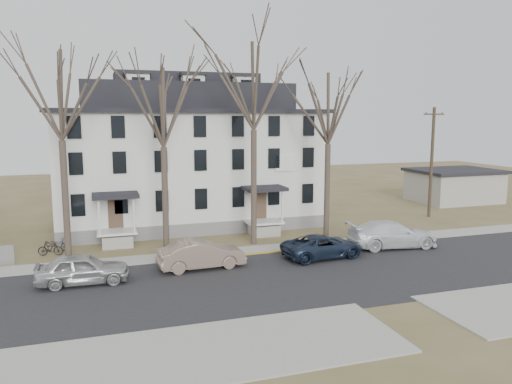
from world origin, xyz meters
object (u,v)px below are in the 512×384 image
object	(u,v)px
tree_far_left	(59,88)
car_silver	(83,270)
car_tan	(201,255)
bicycle_right	(50,249)
bicycle_left	(57,245)
tree_mid_left	(162,102)
tree_mid_right	(329,103)
car_white	(392,235)
tree_center	(254,80)
boarding_house	(188,158)
car_navy	(323,247)
utility_pole_far	(432,161)

from	to	relation	value
tree_far_left	car_silver	size ratio (longest dim) A/B	2.91
car_silver	car_tan	bearing A→B (deg)	-82.21
car_tan	bicycle_right	size ratio (longest dim) A/B	3.22
tree_far_left	bicycle_right	size ratio (longest dim) A/B	8.87
bicycle_left	tree_mid_left	bearing A→B (deg)	-82.35
tree_mid_right	bicycle_right	distance (m)	20.75
bicycle_right	car_white	bearing A→B (deg)	-89.86
tree_center	bicycle_right	distance (m)	16.89
boarding_house	tree_center	bearing A→B (deg)	-69.80
tree_mid_left	car_navy	distance (m)	13.47
utility_pole_far	bicycle_right	bearing A→B (deg)	-173.96
tree_center	bicycle_left	bearing A→B (deg)	171.05
tree_center	car_navy	world-z (taller)	tree_center
car_white	tree_center	bearing A→B (deg)	71.90
tree_mid_right	car_white	bearing A→B (deg)	-52.53
tree_mid_left	car_tan	bearing A→B (deg)	-73.33
car_tan	car_navy	size ratio (longest dim) A/B	0.97
boarding_house	bicycle_right	size ratio (longest dim) A/B	13.45
car_tan	boarding_house	bearing A→B (deg)	-10.51
tree_mid_right	bicycle_left	size ratio (longest dim) A/B	7.43
car_silver	bicycle_right	bearing A→B (deg)	18.97
tree_far_left	tree_center	size ratio (longest dim) A/B	0.93
boarding_house	utility_pole_far	xyz separation A→B (m)	(20.50, -3.95, -0.47)
boarding_house	bicycle_left	xyz separation A→B (m)	(-9.81, -6.14, -4.93)
boarding_house	tree_mid_right	xyz separation A→B (m)	(8.50, -8.15, 4.22)
tree_mid_right	utility_pole_far	size ratio (longest dim) A/B	1.34
tree_far_left	tree_center	distance (m)	12.02
car_silver	bicycle_left	size ratio (longest dim) A/B	2.75
car_white	utility_pole_far	bearing A→B (deg)	-41.81
boarding_house	tree_mid_left	xyz separation A→B (m)	(-3.00, -8.15, 4.22)
tree_mid_right	car_white	xyz separation A→B (m)	(2.96, -3.87, -8.73)
car_white	boarding_house	bearing A→B (deg)	50.09
tree_far_left	car_navy	xyz separation A→B (m)	(14.96, -4.71, -9.63)
utility_pole_far	tree_center	bearing A→B (deg)	-166.50
car_tan	car_white	xyz separation A→B (m)	(13.10, 0.70, 0.05)
tree_center	car_white	bearing A→B (deg)	-24.55
boarding_house	car_navy	xyz separation A→B (m)	(5.96, -12.87, -4.67)
tree_mid_right	utility_pole_far	distance (m)	13.55
tree_center	utility_pole_far	size ratio (longest dim) A/B	1.55
bicycle_left	tree_mid_right	bearing A→B (deg)	-72.13
tree_far_left	car_tan	world-z (taller)	tree_far_left
bicycle_right	tree_far_left	bearing A→B (deg)	-118.44
tree_mid_right	car_tan	xyz separation A→B (m)	(-10.13, -4.56, -8.78)
tree_far_left	car_navy	distance (m)	18.41
tree_center	car_silver	bearing A→B (deg)	-154.33
tree_mid_left	bicycle_right	world-z (taller)	tree_mid_left
car_tan	bicycle_right	world-z (taller)	car_tan
utility_pole_far	bicycle_right	size ratio (longest dim) A/B	6.14
bicycle_left	bicycle_right	size ratio (longest dim) A/B	1.11
tree_mid_left	car_white	size ratio (longest dim) A/B	2.12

